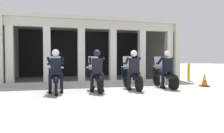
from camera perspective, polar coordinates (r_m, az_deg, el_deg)
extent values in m
plane|color=#A8A59E|center=(11.74, -3.93, -4.02)|extent=(80.00, 80.00, 0.00)
cube|color=black|center=(15.88, -7.30, 3.44)|extent=(9.55, 0.24, 3.26)
cube|color=beige|center=(11.50, -4.01, 11.06)|extent=(9.55, 0.36, 0.44)
cube|color=beige|center=(13.70, -5.90, 10.87)|extent=(9.55, 5.13, 0.16)
cube|color=beige|center=(13.57, -25.76, 3.50)|extent=(0.30, 5.13, 3.26)
cube|color=beige|center=(15.05, 11.99, 3.49)|extent=(0.30, 5.13, 3.26)
cube|color=silver|center=(11.31, -25.74, 2.71)|extent=(0.35, 0.36, 2.82)
cube|color=silver|center=(11.14, -17.04, 2.84)|extent=(0.35, 0.36, 2.82)
cube|color=silver|center=(11.22, -8.27, 2.90)|extent=(0.35, 0.36, 2.82)
cube|color=silver|center=(11.56, 0.17, 2.90)|extent=(0.35, 0.36, 2.82)
cube|color=silver|center=(12.14, 7.97, 2.84)|extent=(0.35, 0.36, 2.82)
cube|color=silver|center=(12.92, 14.95, 2.74)|extent=(0.35, 0.36, 2.82)
cube|color=#B7B5AD|center=(10.94, -3.44, -4.15)|extent=(9.15, 0.24, 0.12)
cylinder|color=black|center=(8.82, -14.90, -4.01)|extent=(0.09, 0.64, 0.64)
cylinder|color=black|center=(7.43, -14.79, -5.14)|extent=(0.09, 0.64, 0.64)
cube|color=black|center=(8.80, -14.92, -2.67)|extent=(0.14, 0.44, 0.08)
cube|color=silver|center=(8.07, -14.85, -4.21)|extent=(0.28, 0.44, 0.28)
cube|color=black|center=(8.11, -14.86, -3.26)|extent=(0.18, 1.24, 0.16)
ellipsoid|color=#1E2338|center=(8.31, -14.89, -1.89)|extent=(0.26, 0.48, 0.22)
cube|color=black|center=(7.92, -14.85, -2.88)|extent=(0.24, 0.52, 0.10)
cube|color=black|center=(7.47, -14.80, -3.74)|extent=(0.16, 0.48, 0.10)
cylinder|color=silver|center=(8.74, -14.92, -2.49)|extent=(0.05, 0.24, 0.53)
cube|color=black|center=(8.67, -14.92, -1.60)|extent=(0.52, 0.16, 0.44)
sphere|color=silver|center=(8.77, -14.93, -1.43)|extent=(0.18, 0.18, 0.18)
cube|color=silver|center=(8.63, -14.94, 0.88)|extent=(0.40, 0.14, 0.54)
cylinder|color=silver|center=(8.56, -14.92, -0.30)|extent=(0.62, 0.04, 0.04)
cylinder|color=silver|center=(7.75, -13.91, -5.91)|extent=(0.07, 0.55, 0.07)
cube|color=black|center=(7.88, -14.88, 0.01)|extent=(0.36, 0.22, 0.60)
cube|color=#14193F|center=(8.00, -14.89, 0.18)|extent=(0.05, 0.02, 0.32)
sphere|color=tan|center=(7.89, -14.91, 3.32)|extent=(0.21, 0.21, 0.21)
sphere|color=silver|center=(7.89, -14.91, 3.54)|extent=(0.26, 0.26, 0.26)
cylinder|color=black|center=(7.92, -13.84, -2.22)|extent=(0.26, 0.29, 0.17)
cylinder|color=black|center=(7.94, -13.39, -4.19)|extent=(0.12, 0.12, 0.53)
cube|color=black|center=(7.99, -13.38, -6.50)|extent=(0.11, 0.26, 0.12)
cylinder|color=black|center=(7.91, -15.87, -2.24)|extent=(0.26, 0.29, 0.17)
cylinder|color=black|center=(7.94, -16.29, -4.22)|extent=(0.12, 0.12, 0.53)
cube|color=black|center=(7.99, -16.26, -6.53)|extent=(0.11, 0.26, 0.12)
cylinder|color=black|center=(8.11, -13.35, 1.42)|extent=(0.19, 0.48, 0.31)
sphere|color=black|center=(8.32, -13.13, 0.68)|extent=(0.09, 0.09, 0.09)
cylinder|color=black|center=(8.10, -16.46, 1.40)|extent=(0.19, 0.48, 0.31)
sphere|color=black|center=(8.32, -16.71, 0.65)|extent=(0.09, 0.09, 0.09)
cylinder|color=black|center=(8.91, -5.16, -3.89)|extent=(0.09, 0.64, 0.64)
cylinder|color=black|center=(7.55, -3.25, -4.96)|extent=(0.09, 0.64, 0.64)
cube|color=black|center=(8.90, -5.17, -2.55)|extent=(0.14, 0.44, 0.08)
cube|color=silver|center=(8.18, -4.22, -4.07)|extent=(0.28, 0.44, 0.28)
cube|color=black|center=(8.21, -4.29, -3.13)|extent=(0.18, 1.24, 0.16)
ellipsoid|color=#B2B2B7|center=(8.41, -4.58, -1.78)|extent=(0.26, 0.48, 0.22)
cube|color=black|center=(8.03, -4.04, -2.75)|extent=(0.24, 0.52, 0.10)
cube|color=black|center=(7.59, -3.34, -3.58)|extent=(0.16, 0.48, 0.10)
cylinder|color=silver|center=(8.83, -5.10, -2.38)|extent=(0.05, 0.24, 0.53)
cube|color=black|center=(8.77, -5.03, -1.50)|extent=(0.52, 0.16, 0.44)
sphere|color=silver|center=(8.86, -5.15, -1.33)|extent=(0.18, 0.18, 0.18)
cube|color=silver|center=(8.73, -5.01, 0.95)|extent=(0.40, 0.14, 0.54)
cylinder|color=silver|center=(8.66, -4.91, -0.21)|extent=(0.62, 0.04, 0.04)
cylinder|color=silver|center=(7.89, -2.85, -5.71)|extent=(0.07, 0.55, 0.07)
cube|color=black|center=(7.99, -4.02, 0.10)|extent=(0.36, 0.22, 0.60)
cube|color=black|center=(8.10, -4.19, 0.27)|extent=(0.05, 0.02, 0.32)
sphere|color=#936B51|center=(8.01, -4.05, 3.36)|extent=(0.21, 0.21, 0.21)
sphere|color=#191E38|center=(8.01, -4.05, 3.58)|extent=(0.26, 0.26, 0.26)
cylinder|color=black|center=(8.05, -3.06, -2.09)|extent=(0.26, 0.29, 0.17)
cylinder|color=black|center=(8.09, -2.64, -4.02)|extent=(0.12, 0.12, 0.53)
cube|color=black|center=(8.14, -2.66, -6.29)|extent=(0.11, 0.26, 0.12)
cylinder|color=black|center=(8.00, -5.02, -2.12)|extent=(0.26, 0.29, 0.17)
cylinder|color=black|center=(8.01, -5.44, -4.09)|extent=(0.12, 0.12, 0.53)
cube|color=black|center=(8.06, -5.45, -6.38)|extent=(0.11, 0.26, 0.12)
cylinder|color=black|center=(8.25, -2.84, 1.49)|extent=(0.19, 0.48, 0.31)
sphere|color=black|center=(8.47, -2.89, 0.76)|extent=(0.09, 0.09, 0.09)
cylinder|color=black|center=(8.17, -5.86, 1.47)|extent=(0.19, 0.48, 0.31)
sphere|color=black|center=(8.37, -6.36, 0.73)|extent=(0.09, 0.09, 0.09)
cylinder|color=black|center=(9.35, 3.90, -3.61)|extent=(0.09, 0.64, 0.64)
cylinder|color=black|center=(8.05, 7.22, -4.53)|extent=(0.09, 0.64, 0.64)
cube|color=black|center=(9.33, 3.90, -2.34)|extent=(0.14, 0.44, 0.08)
cube|color=silver|center=(8.65, 5.56, -3.74)|extent=(0.28, 0.44, 0.28)
cube|color=black|center=(8.68, 5.44, -2.85)|extent=(0.18, 1.24, 0.16)
ellipsoid|color=black|center=(8.87, 4.94, -1.58)|extent=(0.26, 0.48, 0.22)
cube|color=black|center=(8.51, 5.88, -2.48)|extent=(0.24, 0.52, 0.10)
cube|color=black|center=(8.09, 7.06, -3.25)|extent=(0.16, 0.48, 0.10)
cylinder|color=silver|center=(9.28, 4.03, -2.17)|extent=(0.05, 0.24, 0.53)
cube|color=black|center=(9.21, 4.15, -1.32)|extent=(0.52, 0.16, 0.44)
sphere|color=silver|center=(9.30, 3.95, -1.17)|extent=(0.18, 0.18, 0.18)
cube|color=silver|center=(9.18, 4.20, 1.01)|extent=(0.40, 0.14, 0.54)
cylinder|color=silver|center=(9.11, 4.37, -0.10)|extent=(0.62, 0.04, 0.04)
cylinder|color=silver|center=(8.39, 7.18, -5.26)|extent=(0.07, 0.55, 0.07)
cube|color=black|center=(8.47, 5.93, 0.21)|extent=(0.36, 0.22, 0.60)
cube|color=#14193F|center=(8.58, 5.64, 0.36)|extent=(0.05, 0.02, 0.32)
sphere|color=tan|center=(8.48, 5.90, 3.28)|extent=(0.21, 0.21, 0.21)
sphere|color=silver|center=(8.49, 5.90, 3.49)|extent=(0.26, 0.26, 0.26)
cylinder|color=black|center=(8.55, 6.75, -1.86)|extent=(0.26, 0.29, 0.17)
cylinder|color=black|center=(8.60, 7.11, -3.68)|extent=(0.12, 0.12, 0.53)
cube|color=black|center=(8.65, 7.08, -5.81)|extent=(0.11, 0.26, 0.12)
cylinder|color=black|center=(8.45, 4.99, -1.90)|extent=(0.26, 0.29, 0.17)
cylinder|color=black|center=(8.45, 4.61, -3.77)|extent=(0.12, 0.12, 0.53)
cube|color=black|center=(8.50, 4.58, -5.94)|extent=(0.11, 0.26, 0.12)
cylinder|color=black|center=(8.76, 6.73, 1.51)|extent=(0.19, 0.48, 0.31)
sphere|color=black|center=(8.97, 6.45, 0.82)|extent=(0.09, 0.09, 0.09)
cylinder|color=black|center=(8.60, 4.01, 1.51)|extent=(0.19, 0.48, 0.31)
sphere|color=black|center=(8.79, 3.31, 0.80)|extent=(0.09, 0.09, 0.09)
cylinder|color=black|center=(9.99, 12.01, -3.29)|extent=(0.09, 0.64, 0.64)
cylinder|color=black|center=(8.77, 16.25, -4.06)|extent=(0.09, 0.64, 0.64)
cube|color=black|center=(9.97, 12.02, -2.10)|extent=(0.14, 0.44, 0.08)
cube|color=silver|center=(9.32, 14.15, -3.37)|extent=(0.28, 0.44, 0.28)
cube|color=black|center=(9.36, 14.00, -2.55)|extent=(0.18, 1.24, 0.16)
ellipsoid|color=black|center=(9.54, 13.36, -1.38)|extent=(0.26, 0.48, 0.22)
cube|color=black|center=(9.20, 14.56, -2.20)|extent=(0.24, 0.52, 0.10)
cube|color=black|center=(8.81, 16.06, -2.88)|extent=(0.16, 0.48, 0.10)
cylinder|color=silver|center=(9.91, 12.18, -1.94)|extent=(0.05, 0.24, 0.53)
cube|color=black|center=(9.85, 12.35, -1.15)|extent=(0.52, 0.16, 0.44)
sphere|color=silver|center=(9.94, 12.08, -1.00)|extent=(0.18, 0.18, 0.18)
cube|color=silver|center=(9.82, 12.42, 1.03)|extent=(0.40, 0.14, 0.54)
cylinder|color=silver|center=(9.75, 12.63, 0.00)|extent=(0.62, 0.04, 0.04)
cylinder|color=silver|center=(9.11, 15.89, -4.74)|extent=(0.07, 0.55, 0.07)
cube|color=black|center=(9.16, 14.64, 0.29)|extent=(0.36, 0.22, 0.60)
cube|color=#14193F|center=(9.26, 14.27, 0.43)|extent=(0.05, 0.02, 0.32)
sphere|color=#936B51|center=(9.17, 14.61, 3.13)|extent=(0.21, 0.21, 0.21)
sphere|color=silver|center=(9.17, 14.61, 3.32)|extent=(0.26, 0.26, 0.26)
cylinder|color=black|center=(9.26, 15.31, -1.62)|extent=(0.26, 0.29, 0.17)
cylinder|color=black|center=(9.31, 15.61, -3.30)|extent=(0.12, 0.12, 0.53)
cube|color=black|center=(9.36, 15.56, -5.28)|extent=(0.11, 0.26, 0.12)
cylinder|color=black|center=(9.12, 13.80, -1.66)|extent=(0.26, 0.29, 0.17)
cylinder|color=black|center=(9.11, 13.46, -3.40)|extent=(0.12, 0.12, 0.53)
cube|color=black|center=(9.16, 13.41, -5.41)|extent=(0.11, 0.26, 0.12)
cylinder|color=black|center=(9.46, 15.11, 1.49)|extent=(0.19, 0.48, 0.31)
sphere|color=black|center=(9.67, 14.67, 0.85)|extent=(0.09, 0.09, 0.09)
cylinder|color=black|center=(9.25, 12.76, 1.50)|extent=(0.19, 0.48, 0.31)
sphere|color=black|center=(9.42, 11.93, 0.84)|extent=(0.09, 0.09, 0.09)
cube|color=black|center=(10.51, 23.56, -4.79)|extent=(0.34, 0.34, 0.04)
cone|color=orange|center=(10.48, 23.58, -3.19)|extent=(0.28, 0.28, 0.55)
cylinder|color=white|center=(10.48, 23.59, -3.04)|extent=(0.17, 0.17, 0.06)
cylinder|color=yellow|center=(12.49, 19.92, -1.71)|extent=(0.14, 0.14, 0.90)
sphere|color=yellow|center=(12.47, 19.94, 0.55)|extent=(0.13, 0.13, 0.13)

